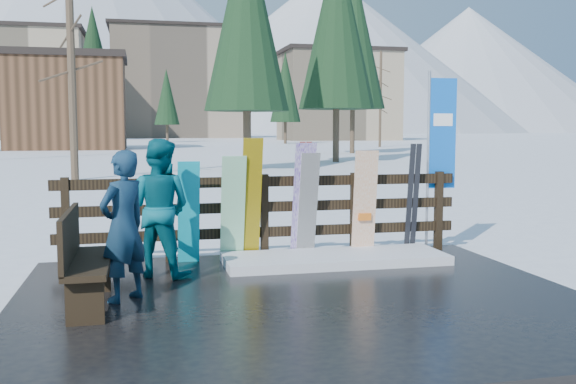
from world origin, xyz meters
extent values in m
plane|color=white|center=(0.00, 0.00, 0.00)|extent=(700.00, 700.00, 0.00)
cube|color=black|center=(0.00, 0.00, 0.04)|extent=(6.00, 5.00, 0.08)
cube|color=black|center=(-2.60, 2.20, 0.66)|extent=(0.10, 0.10, 1.15)
cube|color=black|center=(-1.30, 2.20, 0.66)|extent=(0.10, 0.10, 1.15)
cube|color=black|center=(0.00, 2.20, 0.66)|extent=(0.10, 0.10, 1.15)
cube|color=black|center=(1.30, 2.20, 0.66)|extent=(0.10, 0.10, 1.15)
cube|color=black|center=(2.60, 2.20, 0.66)|extent=(0.10, 0.10, 1.15)
cube|color=black|center=(0.00, 2.20, 0.43)|extent=(5.60, 0.05, 0.14)
cube|color=black|center=(0.00, 2.20, 0.78)|extent=(5.60, 0.05, 0.14)
cube|color=black|center=(0.00, 2.20, 1.13)|extent=(5.60, 0.05, 0.14)
cube|color=white|center=(0.83, 1.60, 0.14)|extent=(2.93, 1.00, 0.12)
cube|color=black|center=(-2.16, 0.13, 0.53)|extent=(0.40, 1.50, 0.06)
cube|color=black|center=(-2.16, -0.47, 0.30)|extent=(0.34, 0.06, 0.45)
cube|color=black|center=(-2.16, 0.73, 0.30)|extent=(0.34, 0.06, 0.45)
cube|color=black|center=(-2.34, 0.13, 0.80)|extent=(0.05, 1.50, 0.50)
cube|color=#0AA9C1|center=(-1.05, 1.98, 0.76)|extent=(0.28, 0.32, 1.36)
cube|color=white|center=(-0.47, 1.98, 0.79)|extent=(0.32, 0.40, 1.42)
cube|color=#FFCB00|center=(-0.22, 1.98, 0.91)|extent=(0.26, 0.42, 1.65)
cube|color=silver|center=(0.49, 1.98, 0.87)|extent=(0.28, 0.38, 1.59)
cube|color=black|center=(0.56, 1.98, 0.81)|extent=(0.26, 0.35, 1.45)
cube|color=white|center=(1.38, 1.98, 0.82)|extent=(0.33, 0.18, 1.47)
cube|color=maroon|center=(0.48, 2.05, 0.88)|extent=(0.08, 0.23, 1.60)
cube|color=maroon|center=(0.57, 2.05, 0.88)|extent=(0.07, 0.23, 1.60)
cube|color=black|center=(2.08, 2.05, 0.86)|extent=(0.08, 0.21, 1.56)
cube|color=black|center=(2.17, 2.05, 0.86)|extent=(0.08, 0.21, 1.56)
cylinder|color=silver|center=(2.44, 2.25, 1.38)|extent=(0.04, 0.04, 2.60)
cube|color=blue|center=(2.66, 2.25, 1.78)|extent=(0.42, 0.02, 1.60)
imported|color=navy|center=(-1.83, 0.32, 0.86)|extent=(0.67, 0.66, 1.56)
imported|color=#065969|center=(-1.44, 1.37, 0.91)|extent=(1.00, 0.93, 1.65)
cube|color=tan|center=(-22.00, 110.00, 9.00)|extent=(22.00, 14.00, 18.00)
cube|color=black|center=(-22.00, 110.00, 18.30)|extent=(23.10, 14.70, 0.60)
cube|color=gray|center=(6.00, 130.00, 11.00)|extent=(26.00, 16.00, 22.00)
cube|color=black|center=(6.00, 130.00, 22.30)|extent=(27.30, 16.80, 0.60)
cube|color=tan|center=(30.00, 95.00, 7.00)|extent=(18.00, 12.00, 14.00)
cube|color=black|center=(30.00, 95.00, 14.30)|extent=(18.90, 12.60, 0.60)
cube|color=brown|center=(-8.00, 55.00, 4.00)|extent=(10.00, 8.00, 8.00)
cube|color=black|center=(-8.00, 55.00, 8.30)|extent=(10.50, 8.40, 0.60)
cylinder|color=#382B1E|center=(-4.00, 18.00, 4.90)|extent=(0.28, 0.28, 9.79)
cone|color=black|center=(3.00, 22.00, 5.28)|extent=(3.80, 3.80, 10.56)
cone|color=black|center=(9.00, 28.00, 5.89)|extent=(4.24, 4.24, 11.77)
cone|color=black|center=(14.00, 40.00, 6.72)|extent=(4.84, 4.84, 13.43)
cylinder|color=#382B1E|center=(22.00, 55.00, 4.79)|extent=(0.28, 0.28, 9.58)
cone|color=black|center=(-6.00, 60.00, 6.56)|extent=(4.73, 4.73, 13.13)
cone|color=black|center=(16.00, 72.00, 5.38)|extent=(3.87, 3.87, 10.75)
cone|color=black|center=(2.00, 85.00, 4.84)|extent=(3.49, 3.49, 9.69)
cone|color=white|center=(-30.00, 340.00, 60.00)|extent=(260.00, 260.00, 120.00)
cone|color=white|center=(90.00, 310.00, 40.00)|extent=(200.00, 200.00, 80.00)
cone|color=white|center=(180.00, 330.00, 35.00)|extent=(180.00, 180.00, 70.00)
camera|label=1|loc=(-1.64, -6.40, 1.85)|focal=40.00mm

